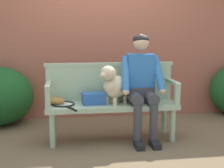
{
  "coord_description": "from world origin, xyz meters",
  "views": [
    {
      "loc": [
        -0.56,
        -3.9,
        1.39
      ],
      "look_at": [
        0.0,
        0.0,
        0.73
      ],
      "focal_mm": 51.03,
      "sensor_mm": 36.0,
      "label": 1
    }
  ],
  "objects_px": {
    "person_seated": "(141,82)",
    "dog_on_bench": "(114,85)",
    "tennis_racket": "(64,104)",
    "baseball_glove": "(56,101)",
    "sports_bag": "(94,98)",
    "garden_bench": "(112,108)"
  },
  "relations": [
    {
      "from": "person_seated",
      "to": "dog_on_bench",
      "type": "distance_m",
      "value": 0.36
    },
    {
      "from": "person_seated",
      "to": "tennis_racket",
      "type": "xyz_separation_m",
      "value": [
        -0.98,
        -0.0,
        -0.26
      ]
    },
    {
      "from": "dog_on_bench",
      "to": "baseball_glove",
      "type": "relative_size",
      "value": 2.25
    },
    {
      "from": "tennis_racket",
      "to": "baseball_glove",
      "type": "relative_size",
      "value": 2.64
    },
    {
      "from": "garden_bench",
      "to": "dog_on_bench",
      "type": "relative_size",
      "value": 3.35
    },
    {
      "from": "person_seated",
      "to": "tennis_racket",
      "type": "height_order",
      "value": "person_seated"
    },
    {
      "from": "garden_bench",
      "to": "baseball_glove",
      "type": "distance_m",
      "value": 0.71
    },
    {
      "from": "garden_bench",
      "to": "tennis_racket",
      "type": "relative_size",
      "value": 2.86
    },
    {
      "from": "baseball_glove",
      "to": "sports_bag",
      "type": "distance_m",
      "value": 0.47
    },
    {
      "from": "person_seated",
      "to": "sports_bag",
      "type": "bearing_deg",
      "value": 178.38
    },
    {
      "from": "person_seated",
      "to": "dog_on_bench",
      "type": "relative_size",
      "value": 2.73
    },
    {
      "from": "tennis_racket",
      "to": "baseball_glove",
      "type": "xyz_separation_m",
      "value": [
        -0.1,
        0.06,
        0.04
      ]
    },
    {
      "from": "dog_on_bench",
      "to": "tennis_racket",
      "type": "relative_size",
      "value": 0.85
    },
    {
      "from": "garden_bench",
      "to": "dog_on_bench",
      "type": "distance_m",
      "value": 0.31
    },
    {
      "from": "person_seated",
      "to": "dog_on_bench",
      "type": "xyz_separation_m",
      "value": [
        -0.36,
        -0.02,
        -0.02
      ]
    },
    {
      "from": "tennis_racket",
      "to": "baseball_glove",
      "type": "distance_m",
      "value": 0.12
    },
    {
      "from": "baseball_glove",
      "to": "sports_bag",
      "type": "height_order",
      "value": "sports_bag"
    },
    {
      "from": "garden_bench",
      "to": "person_seated",
      "type": "xyz_separation_m",
      "value": [
        0.38,
        -0.01,
        0.33
      ]
    },
    {
      "from": "person_seated",
      "to": "garden_bench",
      "type": "bearing_deg",
      "value": 178.37
    },
    {
      "from": "garden_bench",
      "to": "person_seated",
      "type": "height_order",
      "value": "person_seated"
    },
    {
      "from": "sports_bag",
      "to": "tennis_racket",
      "type": "bearing_deg",
      "value": -176.61
    },
    {
      "from": "person_seated",
      "to": "dog_on_bench",
      "type": "bearing_deg",
      "value": -176.94
    }
  ]
}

